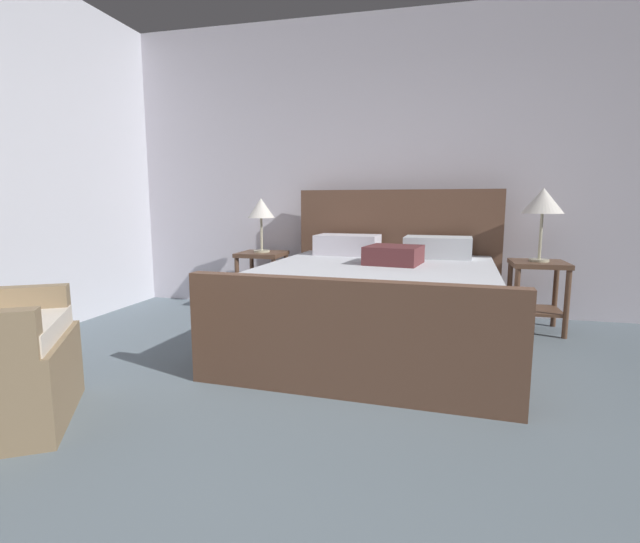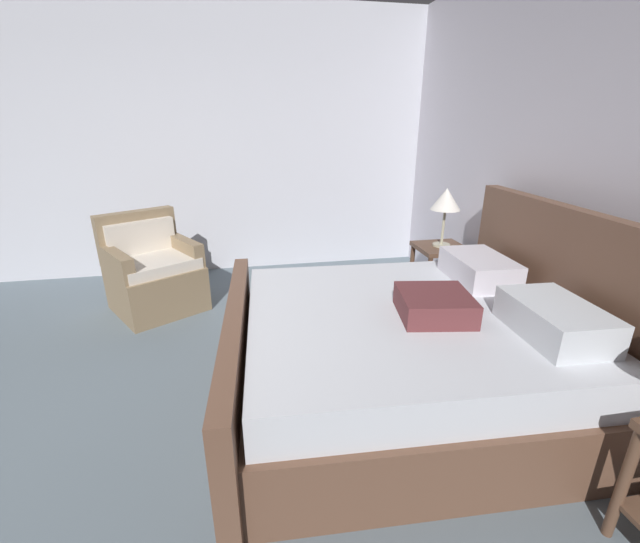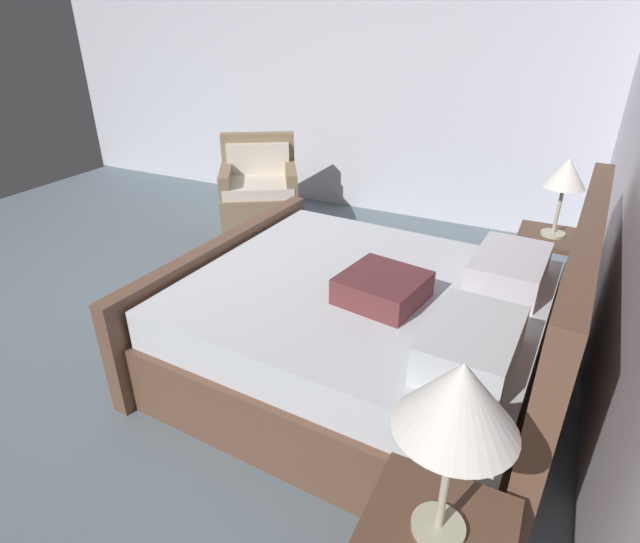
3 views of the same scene
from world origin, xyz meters
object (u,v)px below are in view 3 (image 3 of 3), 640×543
object	(u,v)px
bed	(372,329)
armchair	(260,195)
table_lamp_left	(566,175)
table_lamp_right	(459,401)
nightstand_left	(547,261)

from	to	relation	value
bed	armchair	xyz separation A→B (m)	(-1.73, -1.85, -0.00)
table_lamp_left	bed	bearing A→B (deg)	-32.74
table_lamp_left	armchair	distance (m)	2.79
table_lamp_right	armchair	distance (m)	3.99
table_lamp_right	nightstand_left	distance (m)	2.63
nightstand_left	table_lamp_right	bearing A→B (deg)	-3.17
bed	table_lamp_right	distance (m)	1.62
table_lamp_right	armchair	world-z (taller)	table_lamp_right
nightstand_left	armchair	distance (m)	2.71
nightstand_left	armchair	world-z (taller)	armchair
armchair	table_lamp_right	bearing A→B (deg)	40.20
table_lamp_right	armchair	size ratio (longest dim) A/B	0.61
bed	table_lamp_right	bearing A→B (deg)	28.20
table_lamp_right	armchair	bearing A→B (deg)	-139.80
bed	armchair	world-z (taller)	bed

